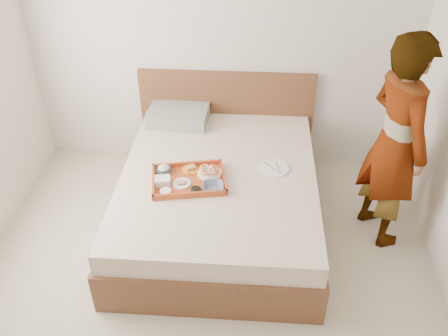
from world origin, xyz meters
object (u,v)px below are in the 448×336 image
tray (189,179)px  bed (219,198)px  person (395,144)px  dinner_plate (274,168)px

tray → bed: bearing=21.2°
tray → person: size_ratio=0.33×
dinner_plate → person: 0.94m
bed → tray: 0.39m
tray → person: bearing=-5.4°
bed → person: (1.32, 0.00, 0.60)m
bed → person: bearing=0.1°
bed → person: size_ratio=1.16×
bed → person: person is taller
tray → dinner_plate: bearing=7.9°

